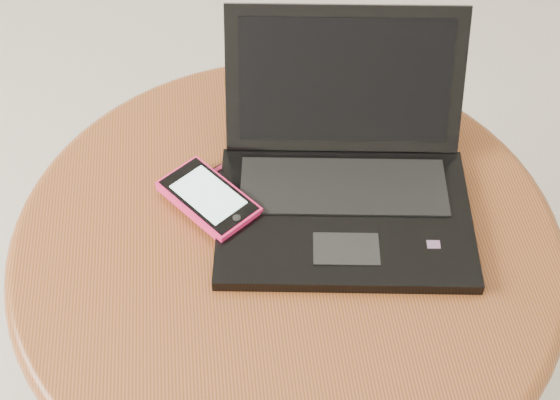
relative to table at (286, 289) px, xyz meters
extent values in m
cylinder|color=#562E1A|center=(0.00, 0.00, -0.16)|extent=(0.11, 0.11, 0.49)
cylinder|color=brown|center=(0.00, 0.00, 0.10)|extent=(0.66, 0.66, 0.03)
torus|color=brown|center=(0.00, 0.00, 0.10)|extent=(0.70, 0.70, 0.03)
cube|color=black|center=(0.07, 0.01, 0.13)|extent=(0.34, 0.26, 0.02)
cube|color=black|center=(0.08, 0.06, 0.14)|extent=(0.27, 0.13, 0.00)
cube|color=black|center=(0.07, -0.04, 0.14)|extent=(0.08, 0.06, 0.00)
cube|color=red|center=(0.17, -0.05, 0.14)|extent=(0.02, 0.01, 0.00)
cube|color=black|center=(0.09, 0.16, 0.22)|extent=(0.32, 0.12, 0.18)
cube|color=black|center=(0.09, 0.16, 0.22)|extent=(0.28, 0.10, 0.15)
cube|color=black|center=(-0.07, 0.05, 0.12)|extent=(0.12, 0.13, 0.01)
cube|color=#AE2145|center=(-0.10, 0.10, 0.13)|extent=(0.06, 0.04, 0.00)
cube|color=#FC2166|center=(-0.09, 0.05, 0.14)|extent=(0.13, 0.14, 0.01)
cube|color=black|center=(-0.09, 0.05, 0.14)|extent=(0.12, 0.13, 0.00)
cube|color=#BEEDEC|center=(-0.09, 0.05, 0.14)|extent=(0.10, 0.10, 0.00)
cylinder|color=black|center=(-0.06, 0.01, 0.14)|extent=(0.01, 0.01, 0.00)
camera|label=1|loc=(-0.08, -0.63, 0.90)|focal=51.72mm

